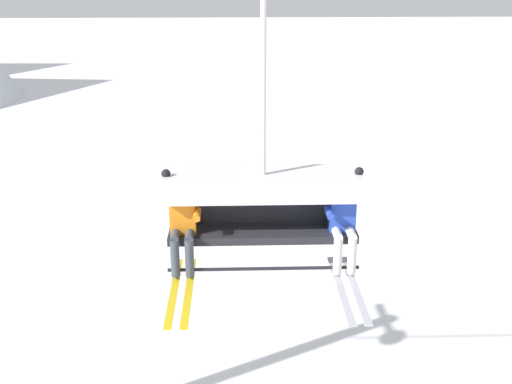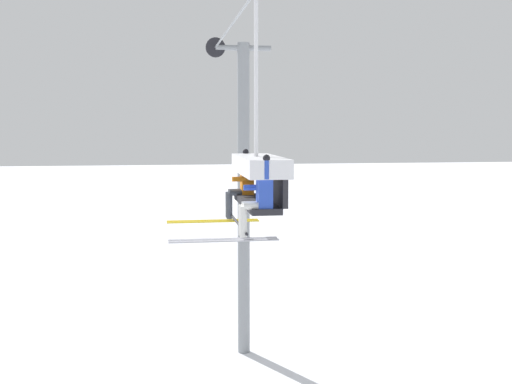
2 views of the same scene
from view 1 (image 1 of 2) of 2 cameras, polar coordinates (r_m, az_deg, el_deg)
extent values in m
cube|color=#232328|center=(8.17, 0.60, -3.76)|extent=(2.38, 0.48, 0.10)
cube|color=#232328|center=(8.33, 0.52, -1.25)|extent=(2.38, 0.08, 0.45)
cube|color=silver|center=(7.99, 0.60, 0.69)|extent=(2.43, 0.68, 0.30)
cylinder|color=black|center=(8.02, 0.69, -6.83)|extent=(2.38, 0.04, 0.04)
cylinder|color=silver|center=(7.57, 0.66, 11.27)|extent=(0.07, 0.07, 2.69)
cube|color=orange|center=(8.06, -6.52, -1.87)|extent=(0.32, 0.22, 0.52)
sphere|color=#284C93|center=(7.93, -6.62, 0.54)|extent=(0.22, 0.22, 0.22)
ellipsoid|color=black|center=(7.84, -6.67, 0.30)|extent=(0.17, 0.04, 0.08)
cylinder|color=#3D424C|center=(7.99, -7.18, -3.79)|extent=(0.11, 0.34, 0.11)
cylinder|color=#3D424C|center=(7.98, -5.91, -3.78)|extent=(0.11, 0.34, 0.11)
cylinder|color=#3D424C|center=(7.94, -7.21, -5.87)|extent=(0.11, 0.11, 0.48)
cylinder|color=#3D424C|center=(7.92, -5.93, -5.86)|extent=(0.11, 0.11, 0.48)
cube|color=gold|center=(7.81, -7.30, -8.73)|extent=(0.09, 1.70, 0.02)
cube|color=gold|center=(7.79, -6.00, -8.73)|extent=(0.09, 1.70, 0.02)
cylinder|color=orange|center=(7.95, -7.96, 0.47)|extent=(0.09, 0.09, 0.30)
sphere|color=black|center=(7.90, -8.02, 1.63)|extent=(0.11, 0.11, 0.11)
cylinder|color=orange|center=(7.89, -5.25, -1.99)|extent=(0.09, 0.30, 0.09)
cube|color=#2847B7|center=(8.14, 7.67, -1.68)|extent=(0.32, 0.22, 0.52)
sphere|color=silver|center=(8.02, 7.78, 0.70)|extent=(0.22, 0.22, 0.22)
ellipsoid|color=black|center=(7.92, 7.90, 0.46)|extent=(0.17, 0.04, 0.08)
cylinder|color=silver|center=(8.05, 7.17, -3.59)|extent=(0.11, 0.34, 0.11)
cylinder|color=silver|center=(8.08, 8.41, -3.57)|extent=(0.11, 0.34, 0.11)
cylinder|color=silver|center=(8.00, 7.28, -5.65)|extent=(0.11, 0.11, 0.48)
cylinder|color=silver|center=(8.03, 8.53, -5.62)|extent=(0.11, 0.11, 0.48)
cube|color=#B2B2BC|center=(7.87, 7.52, -8.49)|extent=(0.09, 1.70, 0.02)
cube|color=#B2B2BC|center=(7.90, 8.80, -8.44)|extent=(0.09, 1.70, 0.02)
cylinder|color=#2847B7|center=(7.96, 6.52, -1.83)|extent=(0.09, 0.30, 0.09)
cylinder|color=#2847B7|center=(8.05, 9.09, 0.66)|extent=(0.09, 0.09, 0.30)
sphere|color=black|center=(8.00, 9.16, 1.81)|extent=(0.11, 0.11, 0.11)
camera|label=2|loc=(12.69, 59.02, 1.27)|focal=45.00mm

